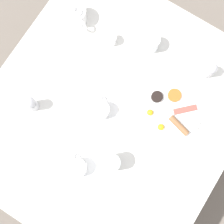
% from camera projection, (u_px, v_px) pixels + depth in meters
% --- Properties ---
extents(ground_plane, '(8.00, 8.00, 0.00)m').
position_uv_depth(ground_plane, '(112.00, 130.00, 2.10)').
color(ground_plane, '#70665B').
extents(table, '(1.10, 1.22, 0.70)m').
position_uv_depth(table, '(112.00, 115.00, 1.46)').
color(table, silver).
rests_on(table, ground_plane).
extents(breakfast_plate, '(0.31, 0.31, 0.04)m').
position_uv_depth(breakfast_plate, '(167.00, 112.00, 1.40)').
color(breakfast_plate, white).
rests_on(breakfast_plate, table).
extents(teapot_near, '(0.18, 0.10, 0.11)m').
position_uv_depth(teapot_near, '(76.00, 15.00, 1.44)').
color(teapot_near, white).
rests_on(teapot_near, table).
extents(teacup_with_saucer_left, '(0.16, 0.16, 0.07)m').
position_uv_depth(teacup_with_saucer_left, '(78.00, 168.00, 1.34)').
color(teacup_with_saucer_left, white).
rests_on(teacup_with_saucer_left, table).
extents(teacup_with_saucer_right, '(0.16, 0.16, 0.07)m').
position_uv_depth(teacup_with_saucer_right, '(101.00, 111.00, 1.38)').
color(teacup_with_saucer_right, white).
rests_on(teacup_with_saucer_right, table).
extents(water_glass_tall, '(0.08, 0.08, 0.10)m').
position_uv_depth(water_glass_tall, '(111.00, 163.00, 1.32)').
color(water_glass_tall, white).
rests_on(water_glass_tall, table).
extents(wine_glass_spare, '(0.08, 0.08, 0.09)m').
position_uv_depth(wine_glass_spare, '(151.00, 43.00, 1.42)').
color(wine_glass_spare, white).
rests_on(wine_glass_spare, table).
extents(creamer_jug, '(0.08, 0.05, 0.06)m').
position_uv_depth(creamer_jug, '(110.00, 39.00, 1.44)').
color(creamer_jug, white).
rests_on(creamer_jug, table).
extents(pepper_grinder, '(0.05, 0.05, 0.11)m').
position_uv_depth(pepper_grinder, '(31.00, 104.00, 1.36)').
color(pepper_grinder, '#BCBCC1').
rests_on(pepper_grinder, table).
extents(salt_grinder, '(0.05, 0.05, 0.11)m').
position_uv_depth(salt_grinder, '(210.00, 70.00, 1.39)').
color(salt_grinder, '#BCBCC1').
rests_on(salt_grinder, table).
extents(knife_by_plate, '(0.07, 0.20, 0.00)m').
position_uv_depth(knife_by_plate, '(160.00, 187.00, 1.35)').
color(knife_by_plate, silver).
rests_on(knife_by_plate, table).
extents(spoon_for_tea, '(0.08, 0.14, 0.00)m').
position_uv_depth(spoon_for_tea, '(30.00, 71.00, 1.44)').
color(spoon_for_tea, silver).
rests_on(spoon_for_tea, table).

